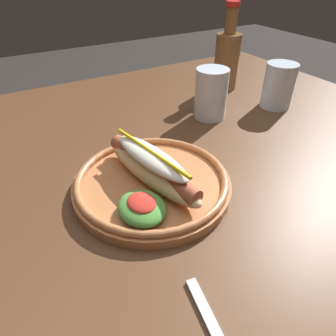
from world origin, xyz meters
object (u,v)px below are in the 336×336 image
(hot_dog_plate, at_px, (151,179))
(glass_bottle, at_px, (227,58))
(water_cup, at_px, (279,86))
(extra_cup, at_px, (211,94))

(hot_dog_plate, bearing_deg, glass_bottle, 127.46)
(water_cup, distance_m, glass_bottle, 0.17)
(hot_dog_plate, relative_size, water_cup, 2.40)
(water_cup, height_order, extra_cup, extra_cup)
(hot_dog_plate, relative_size, glass_bottle, 1.17)
(hot_dog_plate, height_order, glass_bottle, glass_bottle)
(glass_bottle, bearing_deg, water_cup, 10.15)
(hot_dog_plate, xyz_separation_m, extra_cup, (-0.17, 0.24, 0.03))
(extra_cup, bearing_deg, hot_dog_plate, -54.92)
(hot_dog_plate, xyz_separation_m, glass_bottle, (-0.30, 0.39, 0.06))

